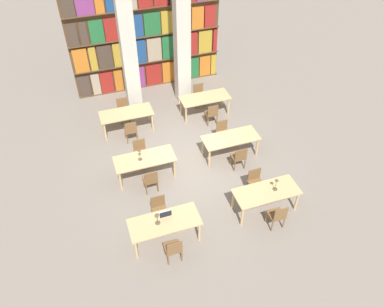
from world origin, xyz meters
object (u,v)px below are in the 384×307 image
(pillar_center, at_px, (182,28))
(chair_6, at_px, (239,157))
(chair_1, at_px, (159,209))
(chair_11, at_px, (199,94))
(reading_table_1, at_px, (266,193))
(reading_table_0, at_px, (165,224))
(reading_table_4, at_px, (126,115))
(laptop, at_px, (165,214))
(pillar_left, at_px, (127,36))
(chair_8, at_px, (131,130))
(desk_lamp_2, at_px, (139,153))
(reading_table_3, at_px, (230,140))
(chair_0, at_px, (174,249))
(chair_9, at_px, (123,109))
(chair_10, at_px, (212,113))
(chair_7, at_px, (223,132))
(chair_5, at_px, (140,151))
(reading_table_2, at_px, (145,161))
(reading_table_5, at_px, (205,99))
(chair_2, at_px, (278,215))
(desk_lamp_0, at_px, (157,217))
(chair_3, at_px, (255,181))
(desk_lamp_1, at_px, (276,182))

(pillar_center, height_order, chair_6, pillar_center)
(chair_1, xyz_separation_m, chair_11, (3.03, 5.14, 0.00))
(reading_table_1, xyz_separation_m, chair_11, (0.03, 5.73, -0.19))
(reading_table_0, relative_size, chair_6, 2.13)
(chair_1, height_order, reading_table_4, chair_1)
(laptop, bearing_deg, chair_11, -117.93)
(laptop, height_order, chair_6, laptop)
(pillar_left, relative_size, chair_8, 6.80)
(desk_lamp_2, xyz_separation_m, reading_table_3, (3.07, 0.08, -0.38))
(reading_table_3, bearing_deg, chair_0, -131.97)
(chair_9, relative_size, chair_10, 1.00)
(laptop, distance_m, chair_11, 6.37)
(laptop, xyz_separation_m, chair_7, (2.95, 3.10, -0.32))
(chair_5, bearing_deg, chair_10, -157.71)
(reading_table_2, height_order, reading_table_5, same)
(reading_table_3, height_order, chair_9, chair_9)
(reading_table_3, bearing_deg, chair_2, -89.39)
(chair_0, bearing_deg, reading_table_1, 14.61)
(chair_9, bearing_deg, reading_table_5, 167.60)
(chair_9, height_order, chair_10, same)
(chair_6, bearing_deg, chair_8, 140.40)
(chair_1, distance_m, desk_lamp_0, 0.89)
(pillar_left, height_order, chair_1, pillar_left)
(pillar_left, relative_size, chair_9, 6.80)
(reading_table_1, bearing_deg, chair_11, 89.66)
(chair_2, relative_size, reading_table_2, 0.47)
(chair_1, xyz_separation_m, chair_3, (3.01, 0.09, 0.00))
(desk_lamp_1, bearing_deg, reading_table_0, -178.56)
(chair_3, relative_size, reading_table_3, 0.47)
(chair_2, distance_m, desk_lamp_2, 4.45)
(chair_1, xyz_separation_m, reading_table_4, (-0.01, 4.44, 0.19))
(reading_table_3, bearing_deg, reading_table_0, -138.92)
(chair_11, bearing_deg, chair_8, 24.55)
(chair_8, distance_m, chair_9, 1.37)
(chair_8, bearing_deg, reading_table_4, 89.33)
(chair_8, bearing_deg, pillar_center, 37.94)
(reading_table_3, relative_size, reading_table_5, 1.00)
(reading_table_1, bearing_deg, pillar_center, 94.08)
(desk_lamp_0, distance_m, laptop, 0.39)
(pillar_left, xyz_separation_m, chair_1, (-0.54, -5.75, -2.52))
(chair_7, distance_m, chair_9, 3.92)
(chair_7, distance_m, reading_table_4, 3.52)
(reading_table_0, xyz_separation_m, chair_0, (0.03, -0.69, -0.19))
(chair_3, distance_m, chair_5, 3.85)
(reading_table_4, height_order, chair_9, chair_9)
(chair_3, bearing_deg, reading_table_2, -30.85)
(chair_0, bearing_deg, chair_10, 59.52)
(reading_table_1, bearing_deg, reading_table_4, 120.86)
(reading_table_5, bearing_deg, chair_6, -90.13)
(reading_table_0, bearing_deg, reading_table_1, 1.79)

